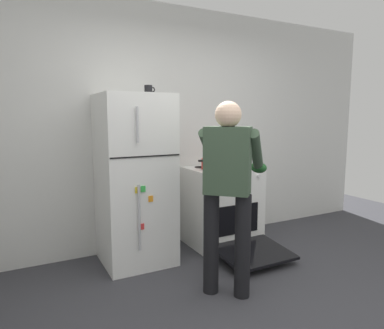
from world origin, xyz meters
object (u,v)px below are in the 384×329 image
(refrigerator, at_px, (135,180))
(person_cook, at_px, (228,180))
(stove_range, at_px, (222,207))
(pepper_mill, at_px, (234,157))
(coffee_mug, at_px, (149,90))
(red_pot, at_px, (212,164))

(refrigerator, xyz_separation_m, person_cook, (0.47, -0.98, 0.11))
(stove_range, xyz_separation_m, person_cook, (-0.57, -0.96, 0.52))
(person_cook, distance_m, pepper_mill, 1.47)
(pepper_mill, bearing_deg, person_cook, -126.30)
(stove_range, bearing_deg, pepper_mill, 35.98)
(coffee_mug, xyz_separation_m, pepper_mill, (1.16, 0.15, -0.76))
(person_cook, relative_size, coffee_mug, 14.28)
(pepper_mill, bearing_deg, refrigerator, -171.49)
(red_pot, relative_size, pepper_mill, 2.06)
(refrigerator, bearing_deg, red_pot, -3.24)
(red_pot, distance_m, coffee_mug, 1.05)
(person_cook, xyz_separation_m, pepper_mill, (0.87, 1.18, 0.02))
(refrigerator, distance_m, red_pot, 0.89)
(person_cook, bearing_deg, red_pot, 66.37)
(coffee_mug, bearing_deg, refrigerator, -164.60)
(refrigerator, distance_m, person_cook, 1.09)
(red_pot, height_order, pepper_mill, pepper_mill)
(refrigerator, bearing_deg, stove_range, -0.96)
(person_cook, xyz_separation_m, red_pot, (0.41, 0.93, -0.00))
(refrigerator, height_order, pepper_mill, refrigerator)
(refrigerator, distance_m, pepper_mill, 1.36)
(person_cook, relative_size, red_pot, 4.65)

